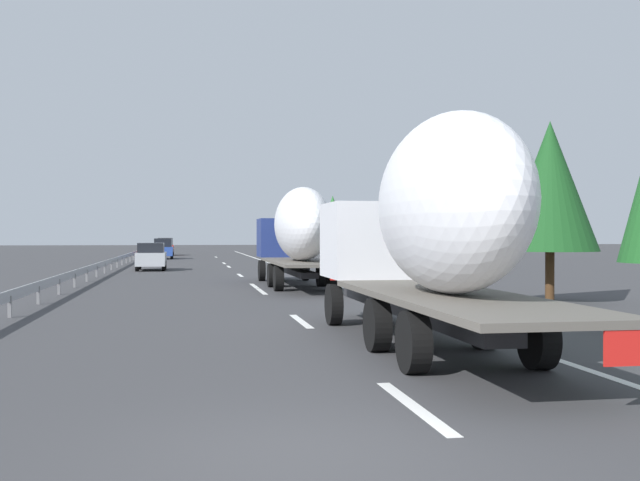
% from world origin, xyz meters
% --- Properties ---
extents(ground_plane, '(260.00, 260.00, 0.00)m').
position_xyz_m(ground_plane, '(40.00, 0.00, 0.00)').
color(ground_plane, '#38383A').
extents(lane_stripe_0, '(3.20, 0.20, 0.01)m').
position_xyz_m(lane_stripe_0, '(2.00, -1.80, 0.00)').
color(lane_stripe_0, white).
rests_on(lane_stripe_0, ground_plane).
extents(lane_stripe_1, '(3.20, 0.20, 0.01)m').
position_xyz_m(lane_stripe_1, '(12.13, -1.80, 0.00)').
color(lane_stripe_1, white).
rests_on(lane_stripe_1, ground_plane).
extents(lane_stripe_2, '(3.20, 0.20, 0.01)m').
position_xyz_m(lane_stripe_2, '(22.84, -1.80, 0.00)').
color(lane_stripe_2, white).
rests_on(lane_stripe_2, ground_plane).
extents(lane_stripe_3, '(3.20, 0.20, 0.01)m').
position_xyz_m(lane_stripe_3, '(26.21, -1.80, 0.00)').
color(lane_stripe_3, white).
rests_on(lane_stripe_3, ground_plane).
extents(lane_stripe_4, '(3.20, 0.20, 0.01)m').
position_xyz_m(lane_stripe_4, '(35.46, -1.80, 0.00)').
color(lane_stripe_4, white).
rests_on(lane_stripe_4, ground_plane).
extents(lane_stripe_5, '(3.20, 0.20, 0.01)m').
position_xyz_m(lane_stripe_5, '(47.28, -1.80, 0.00)').
color(lane_stripe_5, white).
rests_on(lane_stripe_5, ground_plane).
extents(lane_stripe_6, '(3.20, 0.20, 0.01)m').
position_xyz_m(lane_stripe_6, '(54.19, -1.80, 0.00)').
color(lane_stripe_6, white).
rests_on(lane_stripe_6, ground_plane).
extents(lane_stripe_7, '(3.20, 0.20, 0.01)m').
position_xyz_m(lane_stripe_7, '(71.73, -1.80, 0.00)').
color(lane_stripe_7, white).
rests_on(lane_stripe_7, ground_plane).
extents(edge_line_right, '(110.00, 0.20, 0.01)m').
position_xyz_m(edge_line_right, '(45.00, -5.50, 0.00)').
color(edge_line_right, white).
rests_on(edge_line_right, ground_plane).
extents(truck_lead, '(12.81, 2.55, 4.30)m').
position_xyz_m(truck_lead, '(25.14, -3.60, 2.44)').
color(truck_lead, navy).
rests_on(truck_lead, ground_plane).
extents(truck_trailing, '(12.50, 2.55, 4.53)m').
position_xyz_m(truck_trailing, '(6.83, -3.60, 2.51)').
color(truck_trailing, silver).
rests_on(truck_trailing, ground_plane).
extents(car_silver_hatch, '(4.02, 1.86, 1.78)m').
position_xyz_m(car_silver_hatch, '(42.45, 3.45, 0.91)').
color(car_silver_hatch, '#ADB2B7').
rests_on(car_silver_hatch, ground_plane).
extents(car_blue_sedan, '(4.25, 1.85, 1.97)m').
position_xyz_m(car_blue_sedan, '(66.36, 3.41, 0.98)').
color(car_blue_sedan, '#28479E').
rests_on(car_blue_sedan, ground_plane).
extents(car_red_compact, '(4.44, 1.82, 1.97)m').
position_xyz_m(car_red_compact, '(79.28, 3.55, 0.98)').
color(car_red_compact, red).
rests_on(car_red_compact, ground_plane).
extents(road_sign, '(0.10, 0.90, 3.32)m').
position_xyz_m(road_sign, '(48.44, -6.70, 2.29)').
color(road_sign, gray).
rests_on(road_sign, ground_plane).
extents(tree_0, '(3.82, 3.82, 7.40)m').
position_xyz_m(tree_0, '(83.11, -11.06, 4.48)').
color(tree_0, '#472D19').
rests_on(tree_0, ground_plane).
extents(tree_1, '(2.96, 2.96, 5.75)m').
position_xyz_m(tree_1, '(57.67, -11.44, 3.67)').
color(tree_1, '#472D19').
rests_on(tree_1, ground_plane).
extents(tree_3, '(2.67, 2.67, 7.58)m').
position_xyz_m(tree_3, '(44.51, -13.03, 4.65)').
color(tree_3, '#472D19').
rests_on(tree_3, ground_plane).
extents(tree_4, '(2.42, 2.42, 5.38)m').
position_xyz_m(tree_4, '(36.50, -12.16, 3.37)').
color(tree_4, '#472D19').
rests_on(tree_4, ground_plane).
extents(tree_5, '(3.26, 3.26, 6.16)m').
position_xyz_m(tree_5, '(16.29, -10.97, 3.94)').
color(tree_5, '#472D19').
rests_on(tree_5, ground_plane).
extents(guardrail_median, '(94.00, 0.10, 0.76)m').
position_xyz_m(guardrail_median, '(43.00, 6.00, 0.58)').
color(guardrail_median, '#9EA0A5').
rests_on(guardrail_median, ground_plane).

